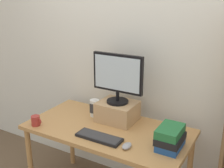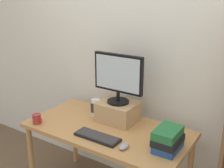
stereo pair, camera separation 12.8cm
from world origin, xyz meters
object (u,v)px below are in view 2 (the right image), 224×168
Objects in this scene: keyboard at (97,137)px; computer_mouse at (124,146)px; coffee_mug at (37,119)px; desk_speaker at (96,108)px; computer_monitor at (118,77)px; riser_box at (118,112)px; desk at (107,136)px; book_stack at (168,139)px.

computer_mouse is at bearing -3.35° from keyboard.
coffee_mug is 0.65× the size of desk_speaker.
computer_monitor is 2.93× the size of desk_speaker.
computer_mouse is 0.88m from coffee_mug.
riser_box is at bearing 127.20° from computer_mouse.
computer_mouse is (0.26, -0.02, 0.01)m from keyboard.
riser_box reaches higher than keyboard.
computer_mouse reaches higher than desk.
riser_box is 0.38m from keyboard.
coffee_mug is (-0.58, -0.45, -0.04)m from riser_box.
coffee_mug is at bearing -142.18° from computer_monitor.
desk is 3.69× the size of keyboard.
desk_speaker is (-0.27, 0.35, 0.07)m from keyboard.
computer_monitor reaches higher than coffee_mug.
desk is at bearing -32.57° from desk_speaker.
computer_mouse is at bearing -52.80° from riser_box.
desk is 5.62× the size of book_stack.
coffee_mug is (-0.58, -0.45, -0.38)m from computer_monitor.
riser_box is at bearing 5.93° from desk_speaker.
desk_speaker is at bearing 127.74° from keyboard.
riser_box is 1.33× the size of book_stack.
desk_speaker is (0.35, 0.43, 0.04)m from coffee_mug.
book_stack reaches higher than coffee_mug.
desk_speaker reaches higher than keyboard.
coffee_mug is at bearing -175.82° from computer_mouse.
computer_monitor reaches higher than riser_box.
riser_box is 0.87× the size of keyboard.
computer_mouse is (0.30, -0.22, 0.10)m from desk.
keyboard is at bearing -79.61° from desk.
riser_box reaches higher than computer_mouse.
computer_mouse is (0.30, -0.39, -0.07)m from riser_box.
desk_speaker is at bearing 51.11° from coffee_mug.
computer_monitor is at bearing 5.58° from desk_speaker.
desk is 13.46× the size of coffee_mug.
computer_monitor is 0.83m from coffee_mug.
computer_mouse is at bearing -35.86° from desk.
computer_mouse reaches higher than keyboard.
keyboard is (0.04, -0.20, 0.09)m from desk.
computer_mouse is 0.34m from book_stack.
computer_mouse is 0.97× the size of coffee_mug.
computer_mouse is at bearing -34.45° from desk_speaker.
desk_speaker is at bearing -174.07° from riser_box.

